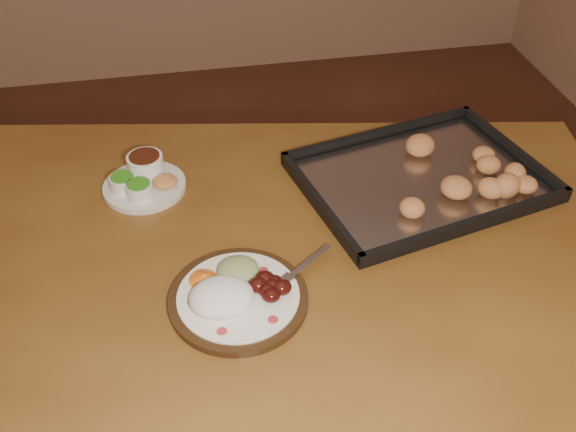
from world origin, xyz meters
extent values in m
plane|color=#532B1C|center=(0.00, 0.00, 0.00)|extent=(4.00, 4.00, 0.00)
cube|color=brown|center=(0.24, -0.21, 0.73)|extent=(1.64, 1.15, 0.04)
cylinder|color=#472C15|center=(-0.37, 0.29, 0.35)|extent=(0.07, 0.07, 0.71)
cylinder|color=#472C15|center=(0.97, 0.05, 0.35)|extent=(0.07, 0.07, 0.71)
cylinder|color=black|center=(0.19, -0.34, 0.76)|extent=(0.25, 0.25, 0.01)
cylinder|color=white|center=(0.19, -0.34, 0.77)|extent=(0.22, 0.22, 0.01)
ellipsoid|color=#B42B31|center=(0.15, -0.41, 0.77)|extent=(0.02, 0.02, 0.00)
ellipsoid|color=#B42B31|center=(0.24, -0.40, 0.77)|extent=(0.02, 0.02, 0.00)
ellipsoid|color=#B42B31|center=(0.24, -0.29, 0.77)|extent=(0.02, 0.02, 0.00)
ellipsoid|color=#B42B31|center=(0.11, -0.34, 0.77)|extent=(0.02, 0.02, 0.00)
ellipsoid|color=silver|center=(0.16, -0.35, 0.78)|extent=(0.13, 0.12, 0.05)
ellipsoid|color=#430D09|center=(0.24, -0.35, 0.78)|extent=(0.03, 0.03, 0.02)
ellipsoid|color=#430D09|center=(0.25, -0.33, 0.78)|extent=(0.03, 0.03, 0.02)
ellipsoid|color=#430D09|center=(0.24, -0.32, 0.78)|extent=(0.03, 0.03, 0.02)
ellipsoid|color=#430D09|center=(0.26, -0.35, 0.78)|extent=(0.03, 0.03, 0.02)
ellipsoid|color=#430D09|center=(0.22, -0.33, 0.78)|extent=(0.03, 0.03, 0.02)
ellipsoid|color=#430D09|center=(0.25, -0.34, 0.78)|extent=(0.03, 0.03, 0.02)
ellipsoid|color=#430D09|center=(0.24, -0.36, 0.78)|extent=(0.03, 0.03, 0.02)
ellipsoid|color=tan|center=(0.19, -0.28, 0.78)|extent=(0.09, 0.09, 0.03)
cone|color=orange|center=(0.13, -0.29, 0.78)|extent=(0.08, 0.08, 0.02)
cube|color=silver|center=(0.32, -0.28, 0.77)|extent=(0.10, 0.08, 0.00)
cube|color=silver|center=(0.27, -0.32, 0.77)|extent=(0.04, 0.04, 0.00)
cylinder|color=silver|center=(0.26, -0.34, 0.77)|extent=(0.02, 0.02, 0.00)
cylinder|color=silver|center=(0.26, -0.34, 0.77)|extent=(0.02, 0.02, 0.00)
cylinder|color=silver|center=(0.25, -0.33, 0.77)|extent=(0.02, 0.02, 0.00)
cylinder|color=silver|center=(0.25, -0.33, 0.77)|extent=(0.02, 0.02, 0.00)
cylinder|color=silver|center=(0.03, 0.02, 0.76)|extent=(0.18, 0.18, 0.01)
cylinder|color=white|center=(-0.01, 0.01, 0.78)|extent=(0.06, 0.06, 0.03)
cylinder|color=#348B1B|center=(-0.01, 0.01, 0.80)|extent=(0.05, 0.05, 0.00)
cylinder|color=white|center=(0.02, -0.02, 0.78)|extent=(0.06, 0.06, 0.03)
cylinder|color=#348B1B|center=(0.02, -0.02, 0.80)|extent=(0.05, 0.05, 0.00)
cylinder|color=white|center=(0.04, 0.06, 0.79)|extent=(0.08, 0.08, 0.04)
cylinder|color=#39160A|center=(0.04, 0.06, 0.81)|extent=(0.07, 0.07, 0.00)
ellipsoid|color=#C57E45|center=(0.07, 0.01, 0.77)|extent=(0.05, 0.05, 0.02)
cube|color=black|center=(0.62, -0.07, 0.75)|extent=(0.57, 0.47, 0.01)
cube|color=black|center=(0.58, 0.11, 0.77)|extent=(0.49, 0.13, 0.02)
cube|color=black|center=(0.66, -0.24, 0.77)|extent=(0.49, 0.13, 0.02)
cube|color=black|center=(0.85, -0.01, 0.77)|extent=(0.10, 0.36, 0.02)
cube|color=black|center=(0.38, -0.12, 0.77)|extent=(0.10, 0.36, 0.02)
cube|color=silver|center=(0.62, -0.07, 0.76)|extent=(0.53, 0.43, 0.00)
ellipsoid|color=#DD884D|center=(0.68, -0.05, 0.78)|extent=(0.06, 0.05, 0.04)
ellipsoid|color=#DD884D|center=(0.71, 0.00, 0.78)|extent=(0.08, 0.08, 0.04)
ellipsoid|color=#DD884D|center=(0.61, 0.04, 0.78)|extent=(0.06, 0.06, 0.04)
ellipsoid|color=#DD884D|center=(0.53, -0.03, 0.78)|extent=(0.07, 0.07, 0.04)
ellipsoid|color=#DD884D|center=(0.51, -0.06, 0.78)|extent=(0.07, 0.07, 0.04)
ellipsoid|color=#DD884D|center=(0.56, -0.10, 0.78)|extent=(0.07, 0.07, 0.04)
ellipsoid|color=#DD884D|center=(0.57, -0.15, 0.78)|extent=(0.07, 0.07, 0.04)
ellipsoid|color=#DD884D|center=(0.66, -0.17, 0.78)|extent=(0.06, 0.06, 0.04)
ellipsoid|color=#DD884D|center=(0.74, -0.08, 0.78)|extent=(0.08, 0.08, 0.04)
camera|label=1|loc=(0.13, -1.11, 1.60)|focal=40.00mm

